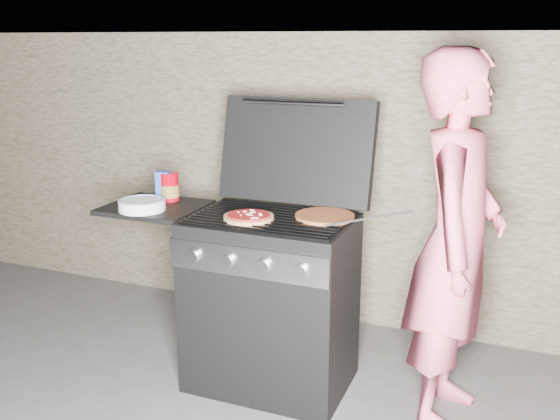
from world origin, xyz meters
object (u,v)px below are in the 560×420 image
at_px(gas_grill, 227,295).
at_px(sauce_jar, 170,187).
at_px(person, 456,244).
at_px(pizza_topped, 249,216).

xyz_separation_m(gas_grill, sauce_jar, (-0.40, 0.12, 0.52)).
bearing_deg(person, pizza_topped, 100.21).
bearing_deg(gas_grill, sauce_jar, 163.16).
bearing_deg(sauce_jar, pizza_topped, -19.44).
height_order(gas_grill, pizza_topped, pizza_topped).
bearing_deg(sauce_jar, person, -2.72).
height_order(pizza_topped, person, person).
bearing_deg(person, sauce_jar, 90.03).
xyz_separation_m(sauce_jar, person, (1.54, -0.07, -0.11)).
xyz_separation_m(gas_grill, pizza_topped, (0.17, -0.08, 0.47)).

